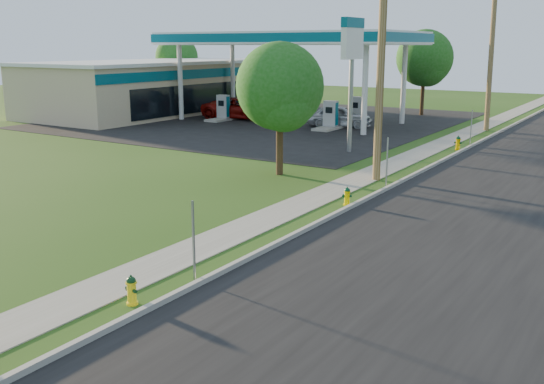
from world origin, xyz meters
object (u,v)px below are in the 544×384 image
object	(u,v)px
tree_lot	(425,60)
utility_pole_far	(491,56)
fuel_pump_sw	(254,106)
hydrant_mid	(347,196)
car_red	(240,108)
price_pylon	(352,46)
hydrant_near	(131,290)
car_silver	(339,116)
fuel_pump_nw	(223,111)
fuel_pump_ne	(331,118)
tree_verge	(281,90)
fuel_pump_se	(356,113)
tree_back	(177,59)
hydrant_far	(458,143)
utility_pole_mid	(381,59)

from	to	relation	value
tree_lot	utility_pole_far	bearing A→B (deg)	-44.36
fuel_pump_sw	hydrant_mid	world-z (taller)	fuel_pump_sw
hydrant_mid	car_red	world-z (taller)	car_red
hydrant_mid	car_red	bearing A→B (deg)	133.97
price_pylon	hydrant_near	bearing A→B (deg)	-77.50
tree_lot	car_silver	size ratio (longest dim) A/B	1.54
utility_pole_far	car_silver	world-z (taller)	utility_pole_far
fuel_pump_nw	fuel_pump_ne	distance (m)	9.00
utility_pole_far	tree_verge	bearing A→B (deg)	-101.44
fuel_pump_se	tree_verge	xyz separation A→B (m)	(4.99, -18.31, 2.93)
tree_back	hydrant_far	world-z (taller)	tree_back
price_pylon	tree_back	size ratio (longest dim) A/B	1.06
fuel_pump_nw	fuel_pump_se	bearing A→B (deg)	23.96
utility_pole_mid	fuel_pump_ne	xyz separation A→B (m)	(-8.90, 13.00, -4.23)
price_pylon	car_red	distance (m)	16.77
fuel_pump_nw	fuel_pump_se	world-z (taller)	same
tree_lot	price_pylon	bearing A→B (deg)	-82.16
price_pylon	car_silver	world-z (taller)	price_pylon
utility_pole_mid	hydrant_near	size ratio (longest dim) A/B	14.38
utility_pole_mid	price_pylon	bearing A→B (deg)	125.34
tree_verge	fuel_pump_se	bearing A→B (deg)	105.24
price_pylon	hydrant_mid	bearing A→B (deg)	-64.68
utility_pole_mid	car_red	world-z (taller)	utility_pole_mid
fuel_pump_se	price_pylon	bearing A→B (deg)	-66.50
hydrant_near	fuel_pump_nw	bearing A→B (deg)	123.80
fuel_pump_se	car_silver	xyz separation A→B (m)	(0.01, -2.73, 0.02)
fuel_pump_nw	fuel_pump_se	size ratio (longest dim) A/B	1.00
utility_pole_mid	fuel_pump_sw	xyz separation A→B (m)	(-17.90, 17.00, -4.23)
fuel_pump_se	tree_back	distance (m)	24.24
price_pylon	tree_verge	bearing A→B (deg)	-90.08
hydrant_far	car_red	xyz separation A→B (m)	(-18.05, 5.07, 0.43)
fuel_pump_sw	fuel_pump_se	xyz separation A→B (m)	(9.00, 0.00, 0.00)
car_silver	tree_back	bearing A→B (deg)	51.74
hydrant_mid	fuel_pump_sw	bearing A→B (deg)	131.13
fuel_pump_ne	car_red	size ratio (longest dim) A/B	0.55
price_pylon	hydrant_near	xyz separation A→B (m)	(4.45, -20.05, -5.10)
utility_pole_far	price_pylon	xyz separation A→B (m)	(-3.90, -12.50, 0.63)
utility_pole_far	hydrant_far	distance (m)	9.76
fuel_pump_sw	price_pylon	xyz separation A→B (m)	(14.00, -11.50, 4.71)
price_pylon	car_red	xyz separation A→B (m)	(-13.44, 8.90, -4.62)
fuel_pump_nw	tree_verge	bearing A→B (deg)	-45.65
tree_verge	price_pylon	bearing A→B (deg)	89.92
fuel_pump_sw	tree_lot	distance (m)	14.04
price_pylon	hydrant_mid	xyz separation A→B (m)	(4.68, -9.89, -5.11)
car_red	car_silver	bearing A→B (deg)	-101.68
tree_lot	hydrant_near	xyz separation A→B (m)	(7.04, -38.91, -4.00)
tree_lot	tree_back	xyz separation A→B (m)	(-25.40, -0.49, -0.19)
fuel_pump_se	car_silver	bearing A→B (deg)	-89.77
fuel_pump_se	hydrant_near	bearing A→B (deg)	-73.34
tree_back	tree_verge	bearing A→B (deg)	-41.97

